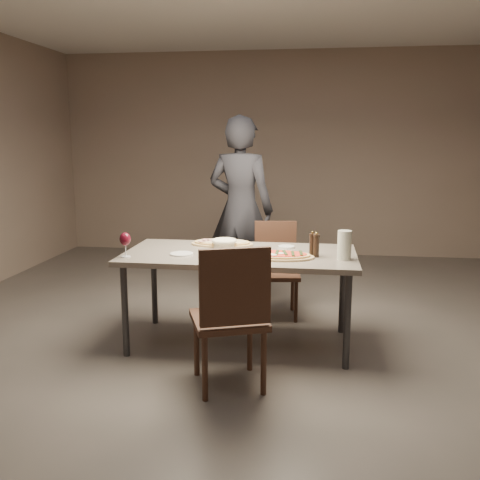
# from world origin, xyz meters

# --- Properties ---
(room) EXTENTS (7.00, 7.00, 7.00)m
(room) POSITION_xyz_m (0.00, 0.00, 1.40)
(room) COLOR #58514B
(room) RESTS_ON ground
(dining_table) EXTENTS (1.80, 0.90, 0.75)m
(dining_table) POSITION_xyz_m (0.00, 0.00, 0.69)
(dining_table) COLOR slate
(dining_table) RESTS_ON ground
(zucchini_pizza) EXTENTS (0.56, 0.31, 0.05)m
(zucchini_pizza) POSITION_xyz_m (0.30, -0.14, 0.77)
(zucchini_pizza) COLOR tan
(zucchini_pizza) RESTS_ON dining_table
(ham_pizza) EXTENTS (0.52, 0.29, 0.04)m
(ham_pizza) POSITION_xyz_m (-0.19, 0.28, 0.77)
(ham_pizza) COLOR tan
(ham_pizza) RESTS_ON dining_table
(bread_basket) EXTENTS (0.20, 0.20, 0.07)m
(bread_basket) POSITION_xyz_m (-0.15, 0.16, 0.79)
(bread_basket) COLOR beige
(bread_basket) RESTS_ON dining_table
(oil_dish) EXTENTS (0.13, 0.13, 0.02)m
(oil_dish) POSITION_xyz_m (0.35, 0.24, 0.76)
(oil_dish) COLOR white
(oil_dish) RESTS_ON dining_table
(pepper_mill_left) EXTENTS (0.05, 0.05, 0.19)m
(pepper_mill_left) POSITION_xyz_m (0.56, -0.04, 0.84)
(pepper_mill_left) COLOR black
(pepper_mill_left) RESTS_ON dining_table
(pepper_mill_right) EXTENTS (0.05, 0.05, 0.19)m
(pepper_mill_right) POSITION_xyz_m (0.59, -0.08, 0.84)
(pepper_mill_right) COLOR black
(pepper_mill_right) RESTS_ON dining_table
(carafe) EXTENTS (0.10, 0.10, 0.22)m
(carafe) POSITION_xyz_m (0.79, -0.13, 0.86)
(carafe) COLOR silver
(carafe) RESTS_ON dining_table
(wine_glass) EXTENTS (0.08, 0.08, 0.19)m
(wine_glass) POSITION_xyz_m (-0.83, -0.28, 0.88)
(wine_glass) COLOR silver
(wine_glass) RESTS_ON dining_table
(side_plate) EXTENTS (0.18, 0.18, 0.01)m
(side_plate) POSITION_xyz_m (-0.43, -0.14, 0.76)
(side_plate) COLOR white
(side_plate) RESTS_ON dining_table
(chair_near) EXTENTS (0.60, 0.60, 0.98)m
(chair_near) POSITION_xyz_m (0.06, -0.82, 0.55)
(chair_near) COLOR #3D2519
(chair_near) RESTS_ON ground
(chair_far) EXTENTS (0.46, 0.46, 0.87)m
(chair_far) POSITION_xyz_m (0.23, 0.79, 0.49)
(chair_far) COLOR #3D2519
(chair_far) RESTS_ON ground
(diner) EXTENTS (0.76, 0.59, 1.85)m
(diner) POSITION_xyz_m (-0.17, 1.22, 0.93)
(diner) COLOR black
(diner) RESTS_ON ground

